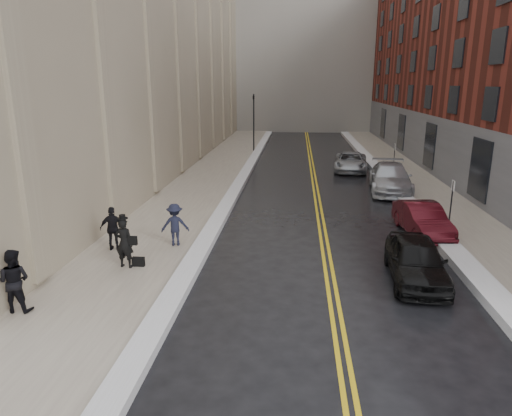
% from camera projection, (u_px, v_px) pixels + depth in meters
% --- Properties ---
extents(ground, '(160.00, 160.00, 0.00)m').
position_uv_depth(ground, '(246.00, 313.00, 12.67)').
color(ground, black).
rests_on(ground, ground).
extents(sidewalk_left, '(4.00, 64.00, 0.15)m').
position_uv_depth(sidewalk_left, '(202.00, 184.00, 28.40)').
color(sidewalk_left, gray).
rests_on(sidewalk_left, ground).
extents(sidewalk_right, '(3.00, 64.00, 0.15)m').
position_uv_depth(sidewalk_right, '(425.00, 188.00, 27.24)').
color(sidewalk_right, gray).
rests_on(sidewalk_right, ground).
extents(lane_stripe_a, '(0.12, 64.00, 0.01)m').
position_uv_depth(lane_stripe_a, '(313.00, 187.00, 27.82)').
color(lane_stripe_a, gold).
rests_on(lane_stripe_a, ground).
extents(lane_stripe_b, '(0.12, 64.00, 0.01)m').
position_uv_depth(lane_stripe_b, '(317.00, 187.00, 27.80)').
color(lane_stripe_b, gold).
rests_on(lane_stripe_b, ground).
extents(snow_ridge_left, '(0.70, 60.80, 0.26)m').
position_uv_depth(snow_ridge_left, '(239.00, 184.00, 28.18)').
color(snow_ridge_left, silver).
rests_on(snow_ridge_left, ground).
extents(snow_ridge_right, '(0.85, 60.80, 0.30)m').
position_uv_depth(snow_ridge_right, '(393.00, 187.00, 27.38)').
color(snow_ridge_right, silver).
rests_on(snow_ridge_right, ground).
extents(traffic_signal, '(0.18, 0.15, 5.20)m').
position_uv_depth(traffic_signal, '(254.00, 118.00, 40.88)').
color(traffic_signal, black).
rests_on(traffic_signal, ground).
extents(parking_sign_near, '(0.06, 0.35, 2.23)m').
position_uv_depth(parking_sign_near, '(451.00, 201.00, 19.31)').
color(parking_sign_near, black).
rests_on(parking_sign_near, ground).
extents(parking_sign_far, '(0.06, 0.35, 2.23)m').
position_uv_depth(parking_sign_far, '(394.00, 156.00, 30.83)').
color(parking_sign_far, black).
rests_on(parking_sign_far, ground).
extents(car_black, '(1.94, 4.25, 1.41)m').
position_uv_depth(car_black, '(416.00, 260.00, 14.57)').
color(car_black, black).
rests_on(car_black, ground).
extents(car_maroon, '(1.79, 4.16, 1.33)m').
position_uv_depth(car_maroon, '(422.00, 219.00, 19.04)').
color(car_maroon, '#420B12').
rests_on(car_maroon, ground).
extents(car_silver_near, '(2.84, 5.76, 1.61)m').
position_uv_depth(car_silver_near, '(390.00, 178.00, 26.59)').
color(car_silver_near, '#ACAFB4').
rests_on(car_silver_near, ground).
extents(car_silver_far, '(2.78, 5.09, 1.35)m').
position_uv_depth(car_silver_far, '(351.00, 162.00, 32.79)').
color(car_silver_far, '#9A9DA2').
rests_on(car_silver_far, ground).
extents(pedestrian_main, '(0.67, 0.48, 1.71)m').
position_uv_depth(pedestrian_main, '(124.00, 243.00, 15.23)').
color(pedestrian_main, black).
rests_on(pedestrian_main, sidewalk_left).
extents(pedestrian_a, '(0.88, 0.70, 1.77)m').
position_uv_depth(pedestrian_a, '(14.00, 281.00, 12.27)').
color(pedestrian_a, black).
rests_on(pedestrian_a, sidewalk_left).
extents(pedestrian_b, '(1.16, 0.81, 1.63)m').
position_uv_depth(pedestrian_b, '(175.00, 225.00, 17.34)').
color(pedestrian_b, black).
rests_on(pedestrian_b, sidewalk_left).
extents(pedestrian_c, '(1.01, 0.54, 1.65)m').
position_uv_depth(pedestrian_c, '(113.00, 229.00, 16.84)').
color(pedestrian_c, black).
rests_on(pedestrian_c, sidewalk_left).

